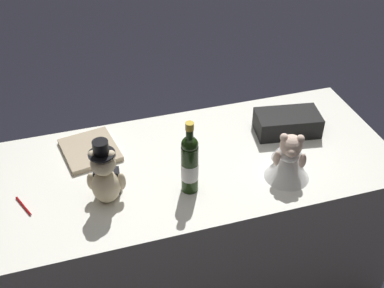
# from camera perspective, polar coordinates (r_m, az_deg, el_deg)

# --- Properties ---
(ground_plane) EXTENTS (12.00, 12.00, 0.00)m
(ground_plane) POSITION_cam_1_polar(r_m,az_deg,el_deg) (2.70, 0.00, -15.06)
(ground_plane) COLOR black
(reception_table) EXTENTS (1.79, 0.77, 0.79)m
(reception_table) POSITION_cam_1_polar(r_m,az_deg,el_deg) (2.40, 0.00, -9.37)
(reception_table) COLOR white
(reception_table) RESTS_ON ground_plane
(teddy_bear_groom) EXTENTS (0.15, 0.14, 0.29)m
(teddy_bear_groom) POSITION_cam_1_polar(r_m,az_deg,el_deg) (1.91, -10.09, -3.75)
(teddy_bear_groom) COLOR beige
(teddy_bear_groom) RESTS_ON reception_table
(teddy_bear_bride) EXTENTS (0.21, 0.24, 0.22)m
(teddy_bear_bride) POSITION_cam_1_polar(r_m,az_deg,el_deg) (2.04, 11.26, -1.53)
(teddy_bear_bride) COLOR white
(teddy_bear_bride) RESTS_ON reception_table
(champagne_bottle) EXTENTS (0.07, 0.07, 0.33)m
(champagne_bottle) POSITION_cam_1_polar(r_m,az_deg,el_deg) (1.91, -0.27, -2.24)
(champagne_bottle) COLOR black
(champagne_bottle) RESTS_ON reception_table
(signing_pen) EXTENTS (0.06, 0.12, 0.01)m
(signing_pen) POSITION_cam_1_polar(r_m,az_deg,el_deg) (2.03, -19.05, -6.95)
(signing_pen) COLOR maroon
(signing_pen) RESTS_ON reception_table
(gift_case_black) EXTENTS (0.32, 0.20, 0.10)m
(gift_case_black) POSITION_cam_1_polar(r_m,az_deg,el_deg) (2.32, 11.09, 2.43)
(gift_case_black) COLOR black
(gift_case_black) RESTS_ON reception_table
(guestbook) EXTENTS (0.27, 0.29, 0.02)m
(guestbook) POSITION_cam_1_polar(r_m,az_deg,el_deg) (2.22, -11.83, -0.68)
(guestbook) COLOR tan
(guestbook) RESTS_ON reception_table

